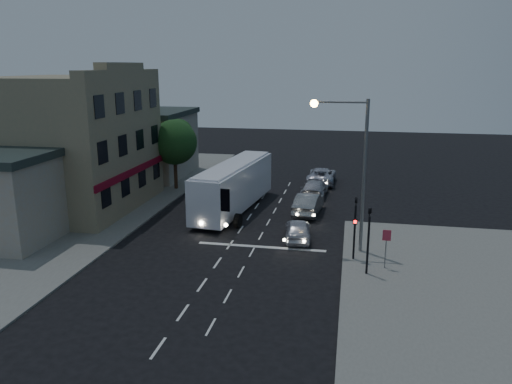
% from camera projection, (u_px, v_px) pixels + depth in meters
% --- Properties ---
extents(ground, '(120.00, 120.00, 0.00)m').
position_uv_depth(ground, '(222.00, 256.00, 29.37)').
color(ground, black).
extents(sidewalk_near, '(12.00, 24.00, 0.12)m').
position_uv_depth(sidewalk_near, '(471.00, 306.00, 23.17)').
color(sidewalk_near, slate).
rests_on(sidewalk_near, ground).
extents(sidewalk_far, '(12.00, 50.00, 0.12)m').
position_uv_depth(sidewalk_far, '(88.00, 207.00, 39.35)').
color(sidewalk_far, slate).
rests_on(sidewalk_far, ground).
extents(road_markings, '(8.00, 30.55, 0.01)m').
position_uv_depth(road_markings, '(254.00, 239.00, 32.28)').
color(road_markings, silver).
rests_on(road_markings, ground).
extents(tour_bus, '(3.90, 12.24, 3.69)m').
position_uv_depth(tour_bus, '(234.00, 185.00, 38.31)').
color(tour_bus, white).
rests_on(tour_bus, ground).
extents(car_suv, '(2.05, 4.14, 1.36)m').
position_uv_depth(car_suv, '(298.00, 229.00, 32.07)').
color(car_suv, silver).
rests_on(car_suv, ground).
extents(car_sedan_a, '(2.10, 4.92, 1.58)m').
position_uv_depth(car_sedan_a, '(309.00, 204.00, 37.63)').
color(car_sedan_a, gray).
rests_on(car_sedan_a, ground).
extents(car_sedan_b, '(2.26, 4.96, 1.41)m').
position_uv_depth(car_sedan_b, '(315.00, 188.00, 42.69)').
color(car_sedan_b, '#B4B5BF').
rests_on(car_sedan_b, ground).
extents(car_sedan_c, '(2.61, 5.47, 1.51)m').
position_uv_depth(car_sedan_c, '(321.00, 176.00, 47.33)').
color(car_sedan_c, silver).
rests_on(car_sedan_c, ground).
extents(traffic_signal_main, '(0.25, 0.35, 4.10)m').
position_uv_depth(traffic_signal_main, '(355.00, 221.00, 28.12)').
color(traffic_signal_main, black).
rests_on(traffic_signal_main, sidewalk_near).
extents(traffic_signal_side, '(0.18, 0.15, 4.10)m').
position_uv_depth(traffic_signal_side, '(369.00, 233.00, 26.11)').
color(traffic_signal_side, black).
rests_on(traffic_signal_side, sidewalk_near).
extents(regulatory_sign, '(0.45, 0.12, 2.20)m').
position_uv_depth(regulatory_sign, '(386.00, 243.00, 27.05)').
color(regulatory_sign, slate).
rests_on(regulatory_sign, sidewalk_near).
extents(streetlight, '(3.32, 0.44, 9.00)m').
position_uv_depth(streetlight, '(353.00, 158.00, 28.70)').
color(streetlight, slate).
rests_on(streetlight, sidewalk_near).
extents(main_building, '(10.12, 12.00, 11.00)m').
position_uv_depth(main_building, '(71.00, 143.00, 38.26)').
color(main_building, gray).
rests_on(main_building, sidewalk_far).
extents(low_building_north, '(9.40, 9.40, 6.50)m').
position_uv_depth(low_building_north, '(142.00, 142.00, 50.03)').
color(low_building_north, '#9D9B97').
rests_on(low_building_north, sidewalk_far).
extents(street_tree, '(4.00, 4.00, 6.20)m').
position_uv_depth(street_tree, '(174.00, 140.00, 44.05)').
color(street_tree, black).
rests_on(street_tree, sidewalk_far).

